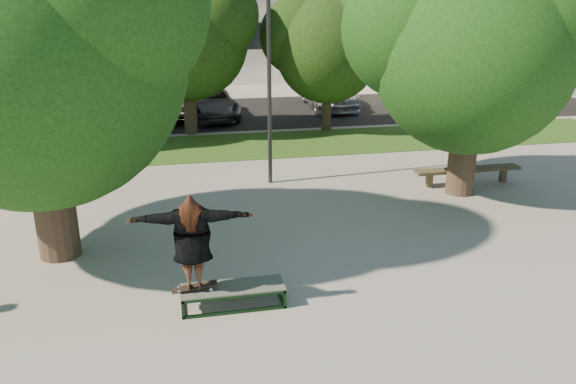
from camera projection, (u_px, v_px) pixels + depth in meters
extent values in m
plane|color=gray|center=(265.00, 257.00, 11.75)|extent=(120.00, 120.00, 0.00)
cube|color=#264D16|center=(249.00, 145.00, 20.74)|extent=(30.00, 4.00, 0.02)
cube|color=black|center=(209.00, 114.00, 26.57)|extent=(40.00, 8.00, 0.01)
cylinder|color=#38281E|center=(51.00, 183.00, 11.35)|extent=(0.84, 0.84, 3.20)
sphere|color=#163C10|center=(33.00, 58.00, 10.55)|extent=(5.80, 5.80, 5.80)
sphere|color=#163C10|center=(96.00, 1.00, 9.93)|extent=(4.06, 4.06, 4.06)
cylinder|color=#38281E|center=(464.00, 141.00, 15.20)|extent=(0.76, 0.76, 3.00)
sphere|color=#163C10|center=(473.00, 54.00, 14.46)|extent=(5.20, 5.20, 5.20)
sphere|color=#163C10|center=(415.00, 27.00, 14.72)|extent=(3.90, 3.90, 3.90)
sphere|color=#163C10|center=(531.00, 18.00, 13.91)|extent=(3.64, 3.64, 3.64)
cylinder|color=#38281E|center=(36.00, 108.00, 20.23)|extent=(0.44, 0.44, 2.80)
sphere|color=black|center=(28.00, 50.00, 19.56)|extent=(4.40, 4.40, 4.40)
sphere|color=black|center=(53.00, 27.00, 19.09)|extent=(3.08, 3.08, 3.08)
cylinder|color=#38281E|center=(189.00, 96.00, 22.18)|extent=(0.50, 0.50, 3.00)
sphere|color=black|center=(186.00, 38.00, 21.46)|extent=(4.80, 4.80, 4.80)
sphere|color=black|center=(153.00, 21.00, 21.70)|extent=(3.60, 3.60, 3.60)
sphere|color=black|center=(214.00, 15.00, 20.95)|extent=(3.36, 3.36, 3.36)
cylinder|color=#38281E|center=(327.00, 99.00, 22.85)|extent=(0.40, 0.40, 2.60)
sphere|color=black|center=(328.00, 50.00, 22.22)|extent=(4.20, 4.20, 4.20)
sphere|color=black|center=(299.00, 36.00, 22.43)|extent=(3.15, 3.15, 3.15)
sphere|color=black|center=(355.00, 31.00, 21.77)|extent=(2.94, 2.94, 2.94)
cylinder|color=#2D2D30|center=(269.00, 80.00, 15.60)|extent=(0.12, 0.12, 6.00)
cube|color=black|center=(162.00, 37.00, 33.49)|extent=(27.60, 0.12, 1.60)
cube|color=silver|center=(495.00, 19.00, 34.29)|extent=(15.00, 10.00, 8.00)
cube|color=#475147|center=(233.00, 287.00, 9.79)|extent=(1.80, 0.60, 0.03)
cylinder|color=white|center=(179.00, 293.00, 9.52)|extent=(0.06, 0.03, 0.06)
cylinder|color=white|center=(179.00, 288.00, 9.67)|extent=(0.06, 0.03, 0.06)
cylinder|color=white|center=(211.00, 289.00, 9.63)|extent=(0.06, 0.03, 0.06)
cylinder|color=white|center=(210.00, 285.00, 9.78)|extent=(0.06, 0.03, 0.06)
cube|color=black|center=(195.00, 287.00, 9.64)|extent=(0.78, 0.20, 0.10)
imported|color=brown|center=(192.00, 242.00, 9.36)|extent=(2.09, 0.74, 1.67)
cube|color=brown|center=(429.00, 180.00, 16.11)|extent=(0.16, 0.16, 0.43)
cube|color=brown|center=(503.00, 175.00, 16.58)|extent=(0.16, 0.16, 0.43)
cube|color=brown|center=(468.00, 169.00, 16.27)|extent=(3.22, 0.46, 0.09)
imported|color=silver|center=(66.00, 103.00, 25.55)|extent=(1.94, 4.11, 1.36)
imported|color=black|center=(182.00, 100.00, 25.74)|extent=(2.47, 4.83, 1.52)
imported|color=#59595E|center=(210.00, 103.00, 25.43)|extent=(2.51, 4.96, 1.35)
imported|color=#A2A1A6|center=(329.00, 92.00, 27.93)|extent=(2.52, 5.49, 1.56)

